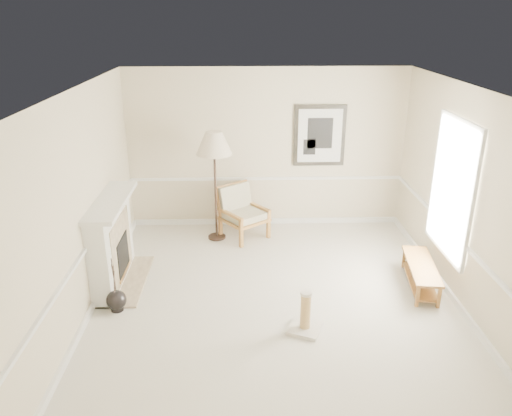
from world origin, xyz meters
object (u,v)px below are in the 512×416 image
Objects in this scene: floor_vase at (116,301)px; floor_lamp at (214,146)px; armchair at (240,209)px; scratching_post at (305,318)px; bench at (421,272)px.

floor_lamp is (1.25, 2.29, 1.53)m from floor_vase.
armchair is 1.80× the size of scratching_post.
bench is 2.30× the size of scratching_post.
floor_lamp reaches higher than scratching_post.
floor_vase reaches higher than bench.
armchair is 3.24m from bench.
armchair is 1.26m from floor_lamp.
bench is at bearing -30.07° from floor_lamp.
floor_lamp is at bearing 149.93° from bench.
floor_lamp is (-0.43, -0.11, 1.18)m from armchair.
bench is 2.10m from scratching_post.
floor_vase is at bearing -162.52° from armchair.
floor_lamp is 3.44× the size of scratching_post.
bench is (2.63, -1.88, -0.26)m from armchair.
floor_lamp is at bearing 61.44° from floor_vase.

